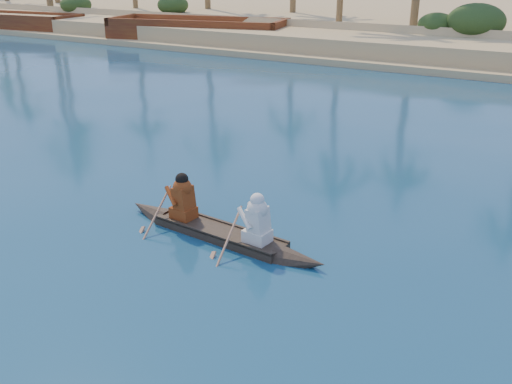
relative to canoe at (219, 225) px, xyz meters
The scene contains 5 objects.
sandy_embankment 46.11m from the canoe, 99.99° to the left, with size 150.00×51.00×1.50m.
shrub_cluster 31.08m from the canoe, 104.92° to the left, with size 100.00×6.00×2.40m, color #233914, non-canonical shape.
canoe is the anchor object (origin of this frame).
barge_left 42.25m from the canoe, 147.61° to the left, with size 11.00×4.87×1.77m.
barge_mid 30.78m from the canoe, 127.57° to the left, with size 12.98×6.95×2.06m.
Camera 1 is at (14.23, -7.24, 5.32)m, focal length 40.00 mm.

